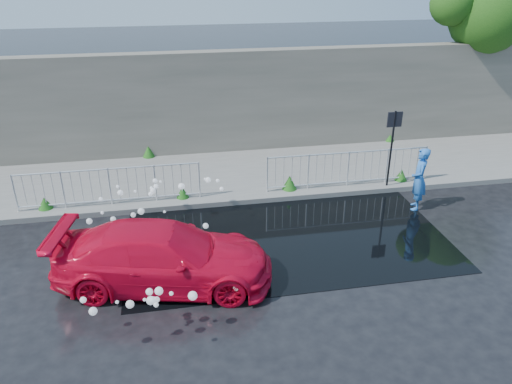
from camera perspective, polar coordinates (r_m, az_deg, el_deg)
ground at (r=12.03m, az=2.17°, el=-7.49°), size 90.00×90.00×0.00m
pavement at (r=16.35m, az=-1.62°, el=2.13°), size 30.00×4.00×0.15m
curb at (r=14.55m, az=-0.38°, el=-0.91°), size 30.00×0.25×0.16m
retaining_wall at (r=17.81m, az=-2.83°, el=10.29°), size 30.00×0.60×3.50m
puddle at (r=12.96m, az=3.38°, el=-4.88°), size 8.00×5.00×0.01m
sign_post at (r=15.25m, az=15.35°, el=6.11°), size 0.45×0.06×2.50m
tree at (r=21.09m, az=25.56°, el=18.26°), size 4.81×2.83×6.23m
railing_left at (r=14.51m, az=-16.39°, el=0.76°), size 5.05×0.05×1.10m
railing_right at (r=15.35m, az=10.48°, el=2.77°), size 5.05×0.05×1.10m
weeds at (r=15.70m, az=-2.17°, el=2.13°), size 12.17×3.93×0.43m
water_spray at (r=11.79m, az=-11.53°, el=-4.65°), size 3.46×5.62×1.08m
red_car at (r=11.00m, az=-10.50°, el=-7.23°), size 4.95×2.78×1.36m
person at (r=14.60m, az=18.15°, el=1.41°), size 0.66×0.78×1.81m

